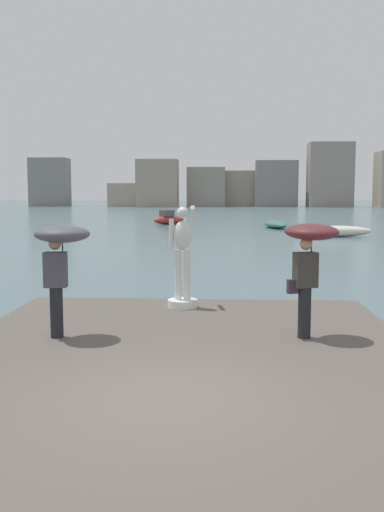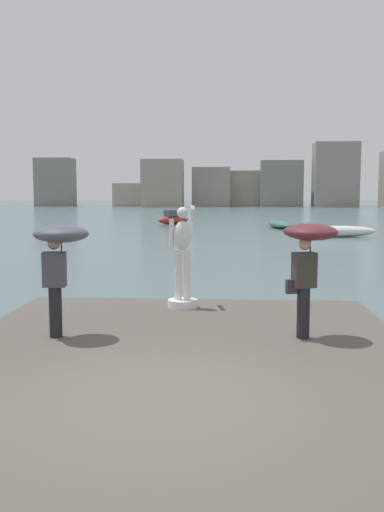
{
  "view_description": "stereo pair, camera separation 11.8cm",
  "coord_description": "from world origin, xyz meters",
  "px_view_note": "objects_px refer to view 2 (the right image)",
  "views": [
    {
      "loc": [
        0.65,
        -6.76,
        2.87
      ],
      "look_at": [
        0.0,
        5.27,
        1.55
      ],
      "focal_mm": 40.02,
      "sensor_mm": 36.0,
      "label": 1
    },
    {
      "loc": [
        0.77,
        -6.76,
        2.87
      ],
      "look_at": [
        0.0,
        5.27,
        1.55
      ],
      "focal_mm": 40.02,
      "sensor_mm": 36.0,
      "label": 2
    }
  ],
  "objects_px": {
    "statue_white_figure": "(183,266)",
    "boat_far": "(337,231)",
    "boat_near": "(280,225)",
    "onlooker_right": "(308,249)",
    "boat_leftward": "(173,219)",
    "onlooker_left": "(59,249)"
  },
  "relations": [
    {
      "from": "onlooker_left",
      "to": "boat_far",
      "type": "bearing_deg",
      "value": 70.7
    },
    {
      "from": "boat_far",
      "to": "statue_white_figure",
      "type": "bearing_deg",
      "value": -107.44
    },
    {
      "from": "statue_white_figure",
      "to": "onlooker_right",
      "type": "bearing_deg",
      "value": -46.85
    },
    {
      "from": "boat_leftward",
      "to": "onlooker_left",
      "type": "bearing_deg",
      "value": -86.95
    },
    {
      "from": "boat_leftward",
      "to": "onlooker_right",
      "type": "bearing_deg",
      "value": -81.46
    },
    {
      "from": "onlooker_right",
      "to": "boat_leftward",
      "type": "relative_size",
      "value": 0.6
    },
    {
      "from": "onlooker_left",
      "to": "boat_near",
      "type": "xyz_separation_m",
      "value": [
        7.19,
        38.69,
        -1.63
      ]
    },
    {
      "from": "boat_leftward",
      "to": "boat_far",
      "type": "bearing_deg",
      "value": -50.45
    },
    {
      "from": "onlooker_right",
      "to": "boat_far",
      "type": "relative_size",
      "value": 0.36
    },
    {
      "from": "onlooker_right",
      "to": "boat_far",
      "type": "xyz_separation_m",
      "value": [
        5.9,
        28.73,
        -1.56
      ]
    },
    {
      "from": "onlooker_left",
      "to": "boat_far",
      "type": "xyz_separation_m",
      "value": [
        10.14,
        28.95,
        -1.56
      ]
    },
    {
      "from": "onlooker_right",
      "to": "boat_far",
      "type": "height_order",
      "value": "onlooker_right"
    },
    {
      "from": "onlooker_left",
      "to": "statue_white_figure",
      "type": "bearing_deg",
      "value": 55.05
    },
    {
      "from": "onlooker_right",
      "to": "onlooker_left",
      "type": "bearing_deg",
      "value": -177.12
    },
    {
      "from": "statue_white_figure",
      "to": "boat_near",
      "type": "xyz_separation_m",
      "value": [
        5.29,
        35.98,
        -1.01
      ]
    },
    {
      "from": "boat_near",
      "to": "boat_leftward",
      "type": "bearing_deg",
      "value": 150.59
    },
    {
      "from": "statue_white_figure",
      "to": "boat_far",
      "type": "bearing_deg",
      "value": 72.56
    },
    {
      "from": "boat_near",
      "to": "statue_white_figure",
      "type": "bearing_deg",
      "value": -98.37
    },
    {
      "from": "boat_near",
      "to": "boat_far",
      "type": "distance_m",
      "value": 10.18
    },
    {
      "from": "statue_white_figure",
      "to": "boat_far",
      "type": "distance_m",
      "value": 27.51
    },
    {
      "from": "statue_white_figure",
      "to": "boat_far",
      "type": "relative_size",
      "value": 0.4
    },
    {
      "from": "statue_white_figure",
      "to": "boat_near",
      "type": "height_order",
      "value": "statue_white_figure"
    }
  ]
}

